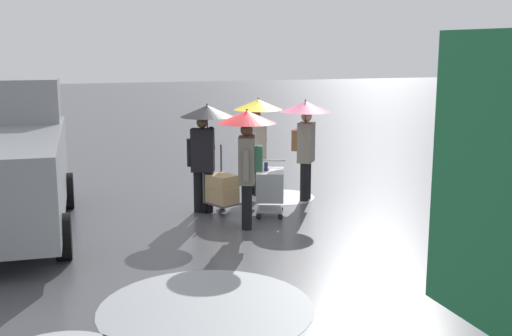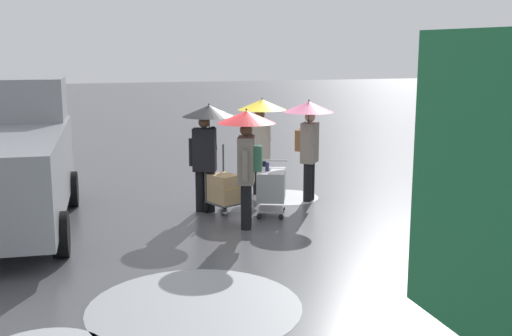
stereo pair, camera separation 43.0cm
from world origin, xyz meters
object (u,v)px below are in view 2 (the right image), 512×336
(cargo_van_parked_right, at_px, (8,163))
(pedestrian_pink_side, at_px, (207,132))
(pedestrian_black_side, at_px, (309,127))
(pedestrian_far_side, at_px, (261,124))
(hand_dolly_boxes, at_px, (223,190))
(pedestrian_white_side, at_px, (247,141))
(shopping_cart_vendor, at_px, (271,186))

(cargo_van_parked_right, height_order, pedestrian_pink_side, cargo_van_parked_right)
(pedestrian_pink_side, xyz_separation_m, pedestrian_black_side, (-2.20, -0.30, -0.01))
(cargo_van_parked_right, bearing_deg, pedestrian_far_side, -166.80)
(pedestrian_pink_side, bearing_deg, hand_dolly_boxes, 140.52)
(pedestrian_black_side, bearing_deg, cargo_van_parked_right, 4.42)
(pedestrian_white_side, bearing_deg, hand_dolly_boxes, -78.67)
(cargo_van_parked_right, bearing_deg, pedestrian_black_side, -175.58)
(pedestrian_pink_side, height_order, pedestrian_white_side, same)
(cargo_van_parked_right, relative_size, pedestrian_far_side, 2.52)
(hand_dolly_boxes, relative_size, pedestrian_white_side, 0.61)
(pedestrian_black_side, relative_size, pedestrian_far_side, 1.00)
(shopping_cart_vendor, relative_size, pedestrian_white_side, 0.49)
(hand_dolly_boxes, xyz_separation_m, pedestrian_black_side, (-1.94, -0.52, 1.09))
(pedestrian_far_side, bearing_deg, pedestrian_white_side, 68.21)
(hand_dolly_boxes, relative_size, pedestrian_black_side, 0.61)
(pedestrian_white_side, bearing_deg, pedestrian_black_side, -138.10)
(pedestrian_pink_side, distance_m, pedestrian_black_side, 2.22)
(hand_dolly_boxes, bearing_deg, pedestrian_pink_side, -39.48)
(pedestrian_pink_side, bearing_deg, pedestrian_far_side, -143.38)
(pedestrian_pink_side, height_order, pedestrian_far_side, same)
(shopping_cart_vendor, xyz_separation_m, hand_dolly_boxes, (0.87, -0.37, -0.09))
(pedestrian_pink_side, bearing_deg, pedestrian_white_side, 110.49)
(pedestrian_far_side, bearing_deg, pedestrian_pink_side, 36.62)
(cargo_van_parked_right, xyz_separation_m, pedestrian_black_side, (-5.84, -0.45, 0.39))
(cargo_van_parked_right, distance_m, pedestrian_black_side, 5.87)
(hand_dolly_boxes, height_order, pedestrian_far_side, pedestrian_far_side)
(pedestrian_white_side, distance_m, pedestrian_far_side, 2.46)
(shopping_cart_vendor, xyz_separation_m, pedestrian_far_side, (-0.25, -1.62, 1.02))
(pedestrian_pink_side, xyz_separation_m, pedestrian_far_side, (-1.38, -1.03, 0.00))
(pedestrian_black_side, bearing_deg, pedestrian_white_side, 41.90)
(hand_dolly_boxes, xyz_separation_m, pedestrian_white_side, (-0.21, 1.04, 1.09))
(hand_dolly_boxes, distance_m, pedestrian_black_side, 2.29)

